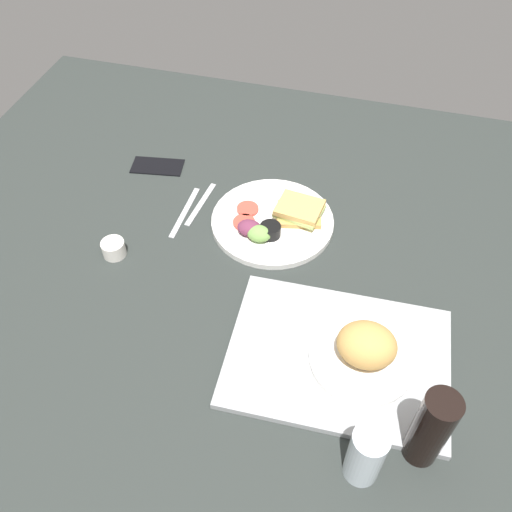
{
  "coord_description": "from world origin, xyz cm",
  "views": [
    {
      "loc": [
        -20.12,
        84.29,
        98.95
      ],
      "look_at": [
        2.0,
        3.0,
        4.0
      ],
      "focal_mm": 38.44,
      "sensor_mm": 36.0,
      "label": 1
    }
  ],
  "objects_px": {
    "fork": "(201,204)",
    "knife": "(185,212)",
    "cell_phone": "(157,166)",
    "plate_with_salad": "(275,221)",
    "serving_tray": "(338,357)",
    "espresso_cup": "(114,248)",
    "bread_plate_near": "(365,350)",
    "drinking_glass": "(366,455)",
    "soda_bottle": "(431,428)"
  },
  "relations": [
    {
      "from": "bread_plate_near",
      "to": "plate_with_salad",
      "type": "height_order",
      "value": "bread_plate_near"
    },
    {
      "from": "serving_tray",
      "to": "knife",
      "type": "relative_size",
      "value": 2.37
    },
    {
      "from": "serving_tray",
      "to": "fork",
      "type": "relative_size",
      "value": 2.65
    },
    {
      "from": "bread_plate_near",
      "to": "fork",
      "type": "bearing_deg",
      "value": -37.69
    },
    {
      "from": "bread_plate_near",
      "to": "plate_with_salad",
      "type": "distance_m",
      "value": 0.44
    },
    {
      "from": "serving_tray",
      "to": "knife",
      "type": "height_order",
      "value": "serving_tray"
    },
    {
      "from": "serving_tray",
      "to": "drinking_glass",
      "type": "bearing_deg",
      "value": 109.7
    },
    {
      "from": "serving_tray",
      "to": "plate_with_salad",
      "type": "relative_size",
      "value": 1.45
    },
    {
      "from": "drinking_glass",
      "to": "soda_bottle",
      "type": "height_order",
      "value": "soda_bottle"
    },
    {
      "from": "plate_with_salad",
      "to": "soda_bottle",
      "type": "relative_size",
      "value": 1.63
    },
    {
      "from": "bread_plate_near",
      "to": "drinking_glass",
      "type": "height_order",
      "value": "drinking_glass"
    },
    {
      "from": "plate_with_salad",
      "to": "soda_bottle",
      "type": "xyz_separation_m",
      "value": [
        -0.4,
        0.5,
        0.08
      ]
    },
    {
      "from": "drinking_glass",
      "to": "soda_bottle",
      "type": "xyz_separation_m",
      "value": [
        -0.1,
        -0.06,
        0.03
      ]
    },
    {
      "from": "espresso_cup",
      "to": "bread_plate_near",
      "type": "bearing_deg",
      "value": 166.68
    },
    {
      "from": "drinking_glass",
      "to": "plate_with_salad",
      "type": "bearing_deg",
      "value": -62.06
    },
    {
      "from": "bread_plate_near",
      "to": "cell_phone",
      "type": "height_order",
      "value": "bread_plate_near"
    },
    {
      "from": "espresso_cup",
      "to": "fork",
      "type": "height_order",
      "value": "espresso_cup"
    },
    {
      "from": "bread_plate_near",
      "to": "fork",
      "type": "height_order",
      "value": "bread_plate_near"
    },
    {
      "from": "soda_bottle",
      "to": "fork",
      "type": "relative_size",
      "value": 1.12
    },
    {
      "from": "espresso_cup",
      "to": "knife",
      "type": "height_order",
      "value": "espresso_cup"
    },
    {
      "from": "plate_with_salad",
      "to": "knife",
      "type": "relative_size",
      "value": 1.63
    },
    {
      "from": "bread_plate_near",
      "to": "drinking_glass",
      "type": "xyz_separation_m",
      "value": [
        -0.03,
        0.22,
        0.02
      ]
    },
    {
      "from": "cell_phone",
      "to": "plate_with_salad",
      "type": "bearing_deg",
      "value": 150.62
    },
    {
      "from": "cell_phone",
      "to": "soda_bottle",
      "type": "bearing_deg",
      "value": 131.47
    },
    {
      "from": "bread_plate_near",
      "to": "plate_with_salad",
      "type": "relative_size",
      "value": 0.69
    },
    {
      "from": "plate_with_salad",
      "to": "drinking_glass",
      "type": "bearing_deg",
      "value": 117.94
    },
    {
      "from": "drinking_glass",
      "to": "knife",
      "type": "height_order",
      "value": "drinking_glass"
    },
    {
      "from": "bread_plate_near",
      "to": "fork",
      "type": "xyz_separation_m",
      "value": [
        0.48,
        -0.37,
        -0.05
      ]
    },
    {
      "from": "fork",
      "to": "soda_bottle",
      "type": "bearing_deg",
      "value": 54.75
    },
    {
      "from": "serving_tray",
      "to": "drinking_glass",
      "type": "relative_size",
      "value": 3.28
    },
    {
      "from": "fork",
      "to": "knife",
      "type": "height_order",
      "value": "same"
    },
    {
      "from": "espresso_cup",
      "to": "cell_phone",
      "type": "distance_m",
      "value": 0.34
    },
    {
      "from": "serving_tray",
      "to": "cell_phone",
      "type": "relative_size",
      "value": 3.13
    },
    {
      "from": "plate_with_salad",
      "to": "knife",
      "type": "distance_m",
      "value": 0.24
    },
    {
      "from": "drinking_glass",
      "to": "cell_phone",
      "type": "relative_size",
      "value": 0.95
    },
    {
      "from": "plate_with_salad",
      "to": "cell_phone",
      "type": "relative_size",
      "value": 2.15
    },
    {
      "from": "fork",
      "to": "knife",
      "type": "relative_size",
      "value": 0.89
    },
    {
      "from": "espresso_cup",
      "to": "fork",
      "type": "xyz_separation_m",
      "value": [
        -0.14,
        -0.22,
        -0.02
      ]
    },
    {
      "from": "bread_plate_near",
      "to": "drinking_glass",
      "type": "bearing_deg",
      "value": 97.5
    },
    {
      "from": "serving_tray",
      "to": "soda_bottle",
      "type": "relative_size",
      "value": 2.37
    },
    {
      "from": "drinking_glass",
      "to": "fork",
      "type": "bearing_deg",
      "value": -49.24
    },
    {
      "from": "fork",
      "to": "cell_phone",
      "type": "relative_size",
      "value": 1.18
    },
    {
      "from": "serving_tray",
      "to": "espresso_cup",
      "type": "xyz_separation_m",
      "value": [
        0.57,
        -0.15,
        0.01
      ]
    },
    {
      "from": "drinking_glass",
      "to": "bread_plate_near",
      "type": "bearing_deg",
      "value": -82.5
    },
    {
      "from": "bread_plate_near",
      "to": "cell_phone",
      "type": "bearing_deg",
      "value": -36.84
    },
    {
      "from": "plate_with_salad",
      "to": "espresso_cup",
      "type": "height_order",
      "value": "plate_with_salad"
    },
    {
      "from": "serving_tray",
      "to": "soda_bottle",
      "type": "bearing_deg",
      "value": 139.27
    },
    {
      "from": "knife",
      "to": "cell_phone",
      "type": "distance_m",
      "value": 0.21
    },
    {
      "from": "soda_bottle",
      "to": "cell_phone",
      "type": "xyz_separation_m",
      "value": [
        0.77,
        -0.64,
        -0.09
      ]
    },
    {
      "from": "soda_bottle",
      "to": "cell_phone",
      "type": "height_order",
      "value": "soda_bottle"
    }
  ]
}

